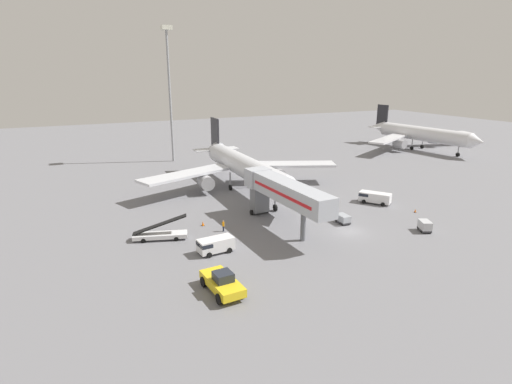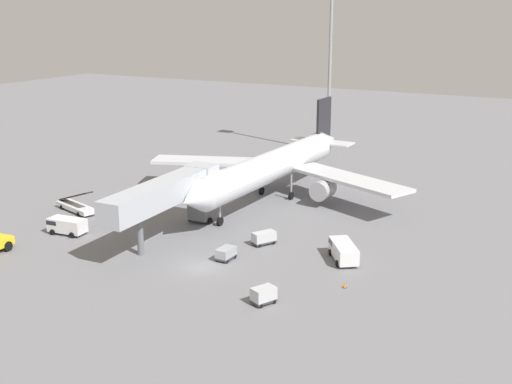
{
  "view_description": "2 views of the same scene",
  "coord_description": "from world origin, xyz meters",
  "px_view_note": "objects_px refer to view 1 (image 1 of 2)",
  "views": [
    {
      "loc": [
        -35.42,
        -43.38,
        21.49
      ],
      "look_at": [
        -7.03,
        15.92,
        2.48
      ],
      "focal_mm": 28.99,
      "sensor_mm": 36.0,
      "label": 1
    },
    {
      "loc": [
        34.5,
        -52.99,
        25.69
      ],
      "look_at": [
        -2.9,
        17.17,
        3.38
      ],
      "focal_mm": 46.52,
      "sensor_mm": 36.0,
      "label": 2
    }
  ],
  "objects_px": {
    "airplane_at_gate": "(243,166)",
    "jet_bridge": "(281,191)",
    "baggage_cart_mid_center": "(327,206)",
    "pushback_tug": "(222,283)",
    "baggage_cart_mid_right": "(425,226)",
    "belt_loader_truck": "(160,234)",
    "baggage_cart_outer_left": "(343,219)",
    "service_van_outer_right": "(374,197)",
    "safety_cone_alpha": "(203,224)",
    "service_van_rear_right": "(215,245)",
    "ground_crew_worker_foreground": "(223,226)",
    "apron_light_mast": "(169,73)",
    "safety_cone_bravo": "(415,211)",
    "airplane_background": "(419,134)"
  },
  "relations": [
    {
      "from": "airplane_at_gate",
      "to": "jet_bridge",
      "type": "xyz_separation_m",
      "value": [
        -3.06,
        -20.59,
        0.81
      ]
    },
    {
      "from": "airplane_at_gate",
      "to": "baggage_cart_mid_center",
      "type": "height_order",
      "value": "airplane_at_gate"
    },
    {
      "from": "baggage_cart_mid_center",
      "to": "jet_bridge",
      "type": "bearing_deg",
      "value": -162.35
    },
    {
      "from": "pushback_tug",
      "to": "baggage_cart_mid_right",
      "type": "xyz_separation_m",
      "value": [
        31.75,
        3.43,
        -0.23
      ]
    },
    {
      "from": "belt_loader_truck",
      "to": "baggage_cart_outer_left",
      "type": "height_order",
      "value": "belt_loader_truck"
    },
    {
      "from": "service_van_outer_right",
      "to": "safety_cone_alpha",
      "type": "bearing_deg",
      "value": 175.72
    },
    {
      "from": "baggage_cart_outer_left",
      "to": "safety_cone_alpha",
      "type": "xyz_separation_m",
      "value": [
        -19.06,
        8.01,
        -0.41
      ]
    },
    {
      "from": "service_van_rear_right",
      "to": "ground_crew_worker_foreground",
      "type": "height_order",
      "value": "service_van_rear_right"
    },
    {
      "from": "baggage_cart_mid_center",
      "to": "apron_light_mast",
      "type": "bearing_deg",
      "value": 104.14
    },
    {
      "from": "safety_cone_bravo",
      "to": "airplane_background",
      "type": "distance_m",
      "value": 60.64
    },
    {
      "from": "belt_loader_truck",
      "to": "ground_crew_worker_foreground",
      "type": "xyz_separation_m",
      "value": [
        8.67,
        -0.93,
        0.09
      ]
    },
    {
      "from": "baggage_cart_mid_right",
      "to": "safety_cone_bravo",
      "type": "height_order",
      "value": "baggage_cart_mid_right"
    },
    {
      "from": "ground_crew_worker_foreground",
      "to": "pushback_tug",
      "type": "bearing_deg",
      "value": -111.57
    },
    {
      "from": "airplane_at_gate",
      "to": "airplane_background",
      "type": "xyz_separation_m",
      "value": [
        63.46,
        17.33,
        -0.03
      ]
    },
    {
      "from": "service_van_outer_right",
      "to": "ground_crew_worker_foreground",
      "type": "relative_size",
      "value": 3.31
    },
    {
      "from": "baggage_cart_mid_right",
      "to": "safety_cone_alpha",
      "type": "relative_size",
      "value": 3.68
    },
    {
      "from": "jet_bridge",
      "to": "baggage_cart_mid_right",
      "type": "xyz_separation_m",
      "value": [
        17.4,
        -10.32,
        -4.54
      ]
    },
    {
      "from": "ground_crew_worker_foreground",
      "to": "apron_light_mast",
      "type": "relative_size",
      "value": 0.05
    },
    {
      "from": "baggage_cart_outer_left",
      "to": "safety_cone_bravo",
      "type": "height_order",
      "value": "baggage_cart_outer_left"
    },
    {
      "from": "pushback_tug",
      "to": "service_van_rear_right",
      "type": "height_order",
      "value": "pushback_tug"
    },
    {
      "from": "service_van_outer_right",
      "to": "service_van_rear_right",
      "type": "distance_m",
      "value": 32.42
    },
    {
      "from": "baggage_cart_mid_center",
      "to": "apron_light_mast",
      "type": "relative_size",
      "value": 0.09
    },
    {
      "from": "pushback_tug",
      "to": "belt_loader_truck",
      "type": "bearing_deg",
      "value": 98.5
    },
    {
      "from": "airplane_at_gate",
      "to": "belt_loader_truck",
      "type": "bearing_deg",
      "value": -138.26
    },
    {
      "from": "baggage_cart_outer_left",
      "to": "apron_light_mast",
      "type": "height_order",
      "value": "apron_light_mast"
    },
    {
      "from": "belt_loader_truck",
      "to": "baggage_cart_mid_center",
      "type": "xyz_separation_m",
      "value": [
        27.21,
        0.46,
        0.04
      ]
    },
    {
      "from": "baggage_cart_outer_left",
      "to": "safety_cone_alpha",
      "type": "bearing_deg",
      "value": 157.21
    },
    {
      "from": "jet_bridge",
      "to": "safety_cone_bravo",
      "type": "relative_size",
      "value": 36.48
    },
    {
      "from": "jet_bridge",
      "to": "service_van_rear_right",
      "type": "xyz_separation_m",
      "value": [
        -11.71,
        -4.33,
        -4.32
      ]
    },
    {
      "from": "jet_bridge",
      "to": "airplane_background",
      "type": "relative_size",
      "value": 0.48
    },
    {
      "from": "ground_crew_worker_foreground",
      "to": "safety_cone_bravo",
      "type": "bearing_deg",
      "value": -10.23
    },
    {
      "from": "pushback_tug",
      "to": "service_van_rear_right",
      "type": "relative_size",
      "value": 1.35
    },
    {
      "from": "jet_bridge",
      "to": "ground_crew_worker_foreground",
      "type": "relative_size",
      "value": 12.04
    },
    {
      "from": "pushback_tug",
      "to": "baggage_cart_mid_center",
      "type": "relative_size",
      "value": 2.13
    },
    {
      "from": "pushback_tug",
      "to": "safety_cone_bravo",
      "type": "relative_size",
      "value": 11.5
    },
    {
      "from": "pushback_tug",
      "to": "belt_loader_truck",
      "type": "xyz_separation_m",
      "value": [
        -2.48,
        16.59,
        -0.31
      ]
    },
    {
      "from": "baggage_cart_outer_left",
      "to": "ground_crew_worker_foreground",
      "type": "bearing_deg",
      "value": 164.89
    },
    {
      "from": "pushback_tug",
      "to": "ground_crew_worker_foreground",
      "type": "height_order",
      "value": "pushback_tug"
    },
    {
      "from": "baggage_cart_mid_center",
      "to": "safety_cone_alpha",
      "type": "relative_size",
      "value": 4.31
    },
    {
      "from": "pushback_tug",
      "to": "ground_crew_worker_foreground",
      "type": "xyz_separation_m",
      "value": [
        6.19,
        15.67,
        -0.22
      ]
    },
    {
      "from": "airplane_at_gate",
      "to": "belt_loader_truck",
      "type": "height_order",
      "value": "airplane_at_gate"
    },
    {
      "from": "belt_loader_truck",
      "to": "safety_cone_alpha",
      "type": "distance_m",
      "value": 7.21
    },
    {
      "from": "belt_loader_truck",
      "to": "jet_bridge",
      "type": "bearing_deg",
      "value": -9.57
    },
    {
      "from": "baggage_cart_outer_left",
      "to": "safety_cone_bravo",
      "type": "bearing_deg",
      "value": -3.85
    },
    {
      "from": "baggage_cart_mid_center",
      "to": "service_van_outer_right",
      "type": "bearing_deg",
      "value": -1.53
    },
    {
      "from": "baggage_cart_outer_left",
      "to": "belt_loader_truck",
      "type": "bearing_deg",
      "value": 167.86
    },
    {
      "from": "baggage_cart_mid_right",
      "to": "pushback_tug",
      "type": "bearing_deg",
      "value": -173.83
    },
    {
      "from": "apron_light_mast",
      "to": "baggage_cart_outer_left",
      "type": "bearing_deg",
      "value": -78.72
    },
    {
      "from": "pushback_tug",
      "to": "safety_cone_bravo",
      "type": "height_order",
      "value": "pushback_tug"
    },
    {
      "from": "jet_bridge",
      "to": "baggage_cart_outer_left",
      "type": "relative_size",
      "value": 8.56
    }
  ]
}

